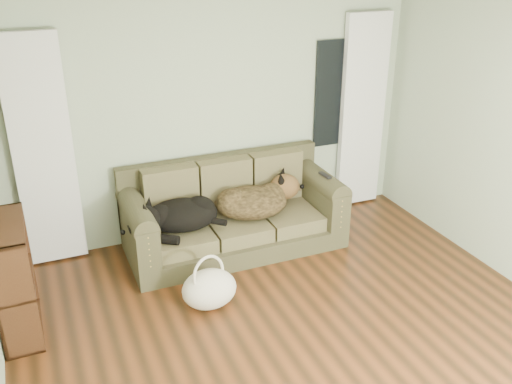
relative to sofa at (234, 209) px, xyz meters
name	(u,v)px	position (x,y,z in m)	size (l,w,h in m)	color
floor	(321,366)	(-0.04, -1.97, -0.45)	(5.00, 5.00, 0.00)	black
ceiling	(342,15)	(-0.04, -1.97, 2.15)	(5.00, 5.00, 0.00)	white
wall_back	(212,116)	(-0.04, 0.53, 0.85)	(4.50, 0.04, 2.60)	#A5BB9B
curtain_left	(43,154)	(-1.74, 0.45, 0.70)	(0.55, 0.08, 2.25)	white
curtain_right	(362,113)	(1.76, 0.45, 0.70)	(0.55, 0.08, 2.25)	white
window_pane	(335,93)	(1.41, 0.50, 0.95)	(0.50, 0.03, 1.20)	black
sofa	(234,209)	(0.00, 0.00, 0.00)	(2.22, 0.96, 0.91)	#393825
dog_black_lab	(178,218)	(-0.61, -0.03, 0.03)	(0.72, 0.51, 0.31)	black
dog_shepherd	(255,202)	(0.22, -0.02, 0.04)	(0.78, 0.55, 0.35)	black
tv_remote	(325,175)	(0.96, -0.16, 0.28)	(0.05, 0.19, 0.02)	black
tote_bag	(209,291)	(-0.58, -0.91, -0.29)	(0.49, 0.38, 0.36)	beige
bookshelf	(14,278)	(-2.13, -0.60, 0.05)	(0.29, 0.78, 0.98)	black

